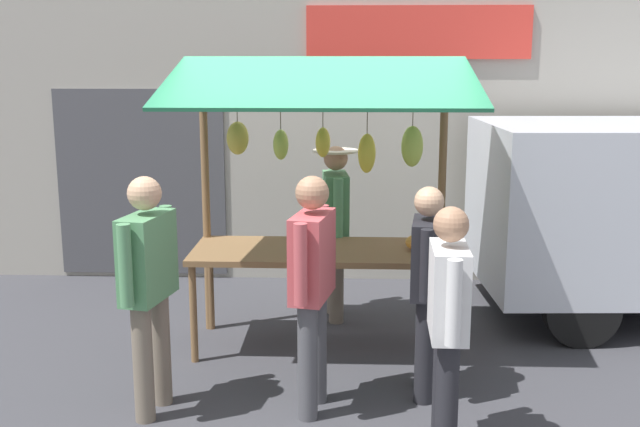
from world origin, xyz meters
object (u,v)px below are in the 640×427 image
object	(u,v)px
shopper_with_shopping_bag	(427,278)
shopper_in_striped_shirt	(148,278)
market_stall	(324,171)
vendor_with_sunhat	(335,218)
shopper_with_ponytail	(448,314)
shopper_in_grey_tee	(312,277)

from	to	relation	value
shopper_with_shopping_bag	shopper_in_striped_shirt	world-z (taller)	shopper_in_striped_shirt
market_stall	shopper_with_shopping_bag	world-z (taller)	market_stall
vendor_with_sunhat	shopper_with_shopping_bag	distance (m)	1.83
shopper_in_striped_shirt	shopper_with_ponytail	world-z (taller)	shopper_in_striped_shirt
market_stall	shopper_with_shopping_bag	xyz separation A→B (m)	(-0.78, 0.98, -0.64)
shopper_with_shopping_bag	shopper_in_grey_tee	distance (m)	0.87
shopper_with_shopping_bag	market_stall	bearing A→B (deg)	46.09
vendor_with_sunhat	shopper_in_striped_shirt	distance (m)	2.40
vendor_with_sunhat	shopper_in_striped_shirt	bearing A→B (deg)	-36.99
market_stall	vendor_with_sunhat	distance (m)	0.91
market_stall	vendor_with_sunhat	xyz separation A→B (m)	(-0.09, -0.72, -0.56)
vendor_with_sunhat	shopper_with_shopping_bag	size ratio (longest dim) A/B	1.06
vendor_with_sunhat	shopper_with_ponytail	size ratio (longest dim) A/B	1.04
vendor_with_sunhat	shopper_in_grey_tee	xyz separation A→B (m)	(0.12, 1.98, -0.00)
shopper_with_shopping_bag	shopper_with_ponytail	distance (m)	0.84
market_stall	vendor_with_sunhat	size ratio (longest dim) A/B	1.49
market_stall	shopper_in_grey_tee	world-z (taller)	market_stall
shopper_with_shopping_bag	shopper_with_ponytail	size ratio (longest dim) A/B	0.99
shopper_in_striped_shirt	shopper_with_ponytail	distance (m)	2.06
vendor_with_sunhat	shopper_with_ponytail	distance (m)	2.64
shopper_in_grey_tee	shopper_in_striped_shirt	bearing A→B (deg)	105.01
market_stall	shopper_with_shopping_bag	size ratio (longest dim) A/B	1.58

